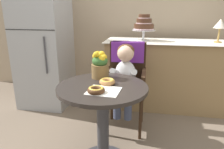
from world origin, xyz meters
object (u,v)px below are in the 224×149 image
(wicker_chair, at_px, (127,72))
(donut_front, at_px, (96,90))
(seated_child, at_px, (125,72))
(refrigerator, at_px, (44,44))
(flower_vase, at_px, (100,65))
(table_lamp, at_px, (220,25))
(donut_mid, at_px, (107,81))
(tiered_cake_stand, at_px, (144,25))
(cafe_table, at_px, (103,110))

(wicker_chair, bearing_deg, donut_front, -102.69)
(seated_child, distance_m, refrigerator, 1.30)
(flower_vase, bearing_deg, table_lamp, 40.78)
(flower_vase, distance_m, refrigerator, 1.33)
(seated_child, relative_size, donut_mid, 5.69)
(donut_front, relative_size, refrigerator, 0.07)
(table_lamp, xyz_separation_m, refrigerator, (-2.22, -0.17, -0.27))
(seated_child, relative_size, tiered_cake_stand, 2.18)
(donut_mid, bearing_deg, wicker_chair, 82.56)
(cafe_table, height_order, refrigerator, refrigerator)
(seated_child, bearing_deg, refrigerator, 154.25)
(seated_child, height_order, donut_mid, seated_child)
(cafe_table, relative_size, donut_front, 5.65)
(seated_child, relative_size, donut_front, 5.71)
(wicker_chair, relative_size, flower_vase, 4.00)
(donut_front, relative_size, table_lamp, 0.45)
(donut_front, height_order, refrigerator, refrigerator)
(cafe_table, height_order, wicker_chair, wicker_chair)
(flower_vase, bearing_deg, seated_child, 61.73)
(donut_front, relative_size, donut_mid, 1.00)
(seated_child, height_order, table_lamp, table_lamp)
(wicker_chair, relative_size, tiered_cake_stand, 2.86)
(wicker_chair, height_order, refrigerator, refrigerator)
(refrigerator, bearing_deg, wicker_chair, -19.22)
(seated_child, xyz_separation_m, donut_mid, (-0.08, -0.49, 0.06))
(donut_front, bearing_deg, flower_vase, 98.61)
(donut_mid, xyz_separation_m, refrigerator, (-1.08, 1.06, 0.11))
(cafe_table, relative_size, wicker_chair, 0.75)
(flower_vase, distance_m, tiered_cake_stand, 1.17)
(flower_vase, height_order, tiered_cake_stand, tiered_cake_stand)
(wicker_chair, height_order, donut_mid, wicker_chair)
(seated_child, distance_m, donut_front, 0.70)
(donut_mid, xyz_separation_m, flower_vase, (-0.10, 0.16, 0.09))
(table_lamp, bearing_deg, donut_front, -129.79)
(donut_mid, xyz_separation_m, tiered_cake_stand, (0.23, 1.26, 0.36))
(flower_vase, height_order, refrigerator, refrigerator)
(seated_child, relative_size, refrigerator, 0.43)
(seated_child, bearing_deg, flower_vase, -118.27)
(wicker_chair, height_order, seated_child, seated_child)
(donut_front, distance_m, tiered_cake_stand, 1.52)
(donut_mid, height_order, table_lamp, table_lamp)
(wicker_chair, xyz_separation_m, tiered_cake_stand, (0.15, 0.61, 0.46))
(cafe_table, relative_size, seated_child, 0.99)
(wicker_chair, xyz_separation_m, table_lamp, (1.05, 0.57, 0.48))
(donut_front, height_order, flower_vase, flower_vase)
(seated_child, xyz_separation_m, refrigerator, (-1.16, 0.56, 0.17))
(wicker_chair, bearing_deg, table_lamp, 24.40)
(cafe_table, bearing_deg, donut_mid, 55.85)
(wicker_chair, bearing_deg, tiered_cake_stand, 72.32)
(flower_vase, bearing_deg, cafe_table, -72.03)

